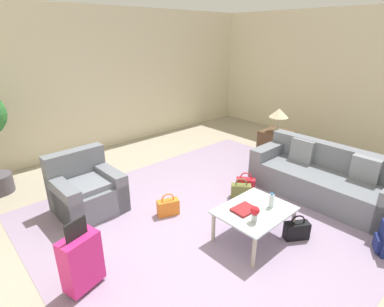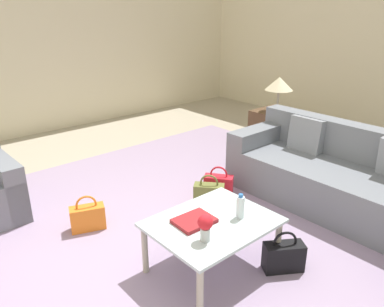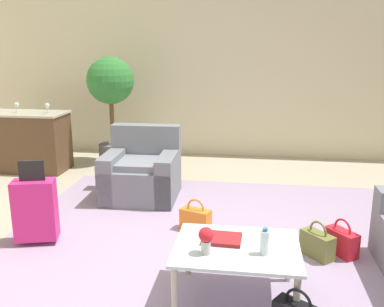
{
  "view_description": "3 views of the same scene",
  "coord_description": "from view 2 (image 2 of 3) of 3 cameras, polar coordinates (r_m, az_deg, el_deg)",
  "views": [
    {
      "loc": [
        -2.4,
        -2.38,
        2.54
      ],
      "look_at": [
        0.08,
        0.35,
        1.05
      ],
      "focal_mm": 28.0,
      "sensor_mm": 36.0,
      "label": 1
    },
    {
      "loc": [
        -1.37,
        -2.28,
        1.98
      ],
      "look_at": [
        0.65,
        0.03,
        0.79
      ],
      "focal_mm": 35.0,
      "sensor_mm": 36.0,
      "label": 2
    },
    {
      "loc": [
        0.48,
        -3.47,
        1.92
      ],
      "look_at": [
        0.01,
        -0.16,
        1.07
      ],
      "focal_mm": 40.0,
      "sensor_mm": 36.0,
      "label": 3
    }
  ],
  "objects": [
    {
      "name": "handbag_orange",
      "position": [
        3.74,
        -15.61,
        -9.33
      ],
      "size": [
        0.35,
        0.24,
        0.36
      ],
      "color": "orange",
      "rests_on": "ground"
    },
    {
      "name": "flower_vase",
      "position": [
        2.65,
        2.03,
        -10.91
      ],
      "size": [
        0.11,
        0.11,
        0.21
      ],
      "color": "#B2B7BC",
      "rests_on": "coffee_table"
    },
    {
      "name": "area_rug",
      "position": [
        3.73,
        -2.36,
        -10.79
      ],
      "size": [
        5.2,
        4.4,
        0.01
      ],
      "primitive_type": "cube",
      "color": "#9984A3",
      "rests_on": "ground"
    },
    {
      "name": "handbag_olive",
      "position": [
        4.02,
        2.59,
        -6.21
      ],
      "size": [
        0.31,
        0.33,
        0.36
      ],
      "color": "olive",
      "rests_on": "ground"
    },
    {
      "name": "couch",
      "position": [
        4.28,
        21.61,
        -3.53
      ],
      "size": [
        0.92,
        2.3,
        0.84
      ],
      "color": "slate",
      "rests_on": "ground"
    },
    {
      "name": "side_table",
      "position": [
        5.88,
        12.6,
        3.77
      ],
      "size": [
        0.6,
        0.6,
        0.54
      ],
      "primitive_type": "cube",
      "color": "#513823",
      "rests_on": "ground"
    },
    {
      "name": "handbag_black",
      "position": [
        3.19,
        13.78,
        -14.95
      ],
      "size": [
        0.34,
        0.29,
        0.36
      ],
      "color": "black",
      "rests_on": "ground"
    },
    {
      "name": "table_lamp",
      "position": [
        5.72,
        13.14,
        10.21
      ],
      "size": [
        0.41,
        0.41,
        0.51
      ],
      "color": "#ADA899",
      "rests_on": "side_table"
    },
    {
      "name": "water_bottle",
      "position": [
        2.96,
        7.37,
        -8.07
      ],
      "size": [
        0.06,
        0.06,
        0.2
      ],
      "color": "silver",
      "rests_on": "coffee_table"
    },
    {
      "name": "handbag_red",
      "position": [
        4.22,
        4.05,
        -4.83
      ],
      "size": [
        0.3,
        0.34,
        0.36
      ],
      "color": "red",
      "rests_on": "ground"
    },
    {
      "name": "ground_plane",
      "position": [
        3.31,
        -8.49,
        -15.75
      ],
      "size": [
        12.0,
        12.0,
        0.0
      ],
      "primitive_type": "plane",
      "color": "#A89E89"
    },
    {
      "name": "coffee_table_book",
      "position": [
        2.91,
        0.33,
        -10.21
      ],
      "size": [
        0.31,
        0.25,
        0.03
      ],
      "primitive_type": "cube",
      "rotation": [
        0.0,
        0.0,
        -0.04
      ],
      "color": "maroon",
      "rests_on": "coffee_table"
    },
    {
      "name": "coffee_table",
      "position": [
        2.97,
        3.14,
        -11.19
      ],
      "size": [
        0.95,
        0.74,
        0.45
      ],
      "color": "silver",
      "rests_on": "ground"
    }
  ]
}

